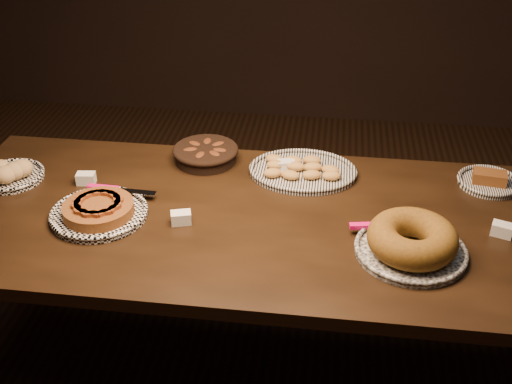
# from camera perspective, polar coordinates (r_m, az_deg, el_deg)

# --- Properties ---
(ground) EXTENTS (5.00, 5.00, 0.00)m
(ground) POSITION_cam_1_polar(r_m,az_deg,el_deg) (2.79, 0.64, -15.14)
(ground) COLOR black
(ground) RESTS_ON ground
(buffet_table) EXTENTS (2.40, 1.00, 0.75)m
(buffet_table) POSITION_cam_1_polar(r_m,az_deg,el_deg) (2.34, 0.74, -3.70)
(buffet_table) COLOR black
(buffet_table) RESTS_ON ground
(apple_tart_plate) EXTENTS (0.35, 0.35, 0.07)m
(apple_tart_plate) POSITION_cam_1_polar(r_m,az_deg,el_deg) (2.36, -13.80, -1.63)
(apple_tart_plate) COLOR white
(apple_tart_plate) RESTS_ON buffet_table
(madeleine_platter) EXTENTS (0.42, 0.35, 0.05)m
(madeleine_platter) POSITION_cam_1_polar(r_m,az_deg,el_deg) (2.56, 4.11, 1.95)
(madeleine_platter) COLOR black
(madeleine_platter) RESTS_ON buffet_table
(bundt_cake_plate) EXTENTS (0.39, 0.37, 0.11)m
(bundt_cake_plate) POSITION_cam_1_polar(r_m,az_deg,el_deg) (2.15, 13.67, -4.32)
(bundt_cake_plate) COLOR black
(bundt_cake_plate) RESTS_ON buffet_table
(croissant_basket) EXTENTS (0.32, 0.32, 0.07)m
(croissant_basket) POSITION_cam_1_polar(r_m,az_deg,el_deg) (2.64, -4.49, 3.50)
(croissant_basket) COLOR black
(croissant_basket) RESTS_ON buffet_table
(bread_roll_plate) EXTENTS (0.26, 0.26, 0.08)m
(bread_roll_plate) POSITION_cam_1_polar(r_m,az_deg,el_deg) (2.68, -20.98, 1.58)
(bread_roll_plate) COLOR white
(bread_roll_plate) RESTS_ON buffet_table
(loaf_plate) EXTENTS (0.24, 0.24, 0.06)m
(loaf_plate) POSITION_cam_1_polar(r_m,az_deg,el_deg) (2.64, 20.00, 0.94)
(loaf_plate) COLOR black
(loaf_plate) RESTS_ON buffet_table
(tent_cards) EXTENTS (1.61, 0.48, 0.04)m
(tent_cards) POSITION_cam_1_polar(r_m,az_deg,el_deg) (2.35, 2.58, -0.77)
(tent_cards) COLOR white
(tent_cards) RESTS_ON buffet_table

